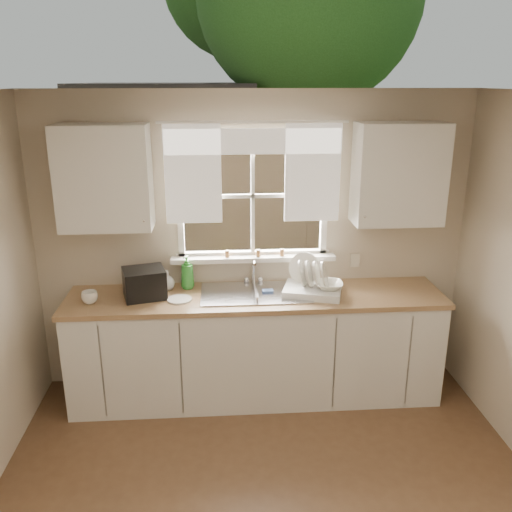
{
  "coord_description": "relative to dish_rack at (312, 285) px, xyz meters",
  "views": [
    {
      "loc": [
        -0.29,
        -2.36,
        2.56
      ],
      "look_at": [
        0.0,
        1.65,
        1.25
      ],
      "focal_mm": 38.0,
      "sensor_mm": 36.0,
      "label": 1
    }
  ],
  "objects": [
    {
      "name": "room_walls",
      "position": [
        -0.46,
        -1.74,
        0.26
      ],
      "size": [
        3.62,
        4.02,
        2.5
      ],
      "color": "beige",
      "rests_on": "ground"
    },
    {
      "name": "ceiling",
      "position": [
        -0.46,
        -1.68,
        1.52
      ],
      "size": [
        3.6,
        4.0,
        0.02
      ],
      "primitive_type": "cube",
      "color": "silver",
      "rests_on": "room_walls"
    },
    {
      "name": "window",
      "position": [
        -0.46,
        0.33,
        0.51
      ],
      "size": [
        1.38,
        0.16,
        1.06
      ],
      "color": "white",
      "rests_on": "room_walls"
    },
    {
      "name": "curtains",
      "position": [
        -0.46,
        0.27,
        0.95
      ],
      "size": [
        1.5,
        0.03,
        0.81
      ],
      "color": "white",
      "rests_on": "room_walls"
    },
    {
      "name": "base_cabinets",
      "position": [
        -0.46,
        0.0,
        -0.55
      ],
      "size": [
        3.0,
        0.62,
        0.87
      ],
      "primitive_type": "cube",
      "color": "silver",
      "rests_on": "ground"
    },
    {
      "name": "countertop",
      "position": [
        -0.46,
        0.0,
        -0.09
      ],
      "size": [
        3.04,
        0.65,
        0.04
      ],
      "primitive_type": "cube",
      "color": "#9B764D",
      "rests_on": "base_cabinets"
    },
    {
      "name": "upper_cabinet_left",
      "position": [
        -1.61,
        0.15,
        0.87
      ],
      "size": [
        0.7,
        0.33,
        0.8
      ],
      "primitive_type": "cube",
      "color": "silver",
      "rests_on": "room_walls"
    },
    {
      "name": "upper_cabinet_right",
      "position": [
        0.69,
        0.15,
        0.87
      ],
      "size": [
        0.7,
        0.33,
        0.8
      ],
      "primitive_type": "cube",
      "color": "silver",
      "rests_on": "room_walls"
    },
    {
      "name": "wall_outlet",
      "position": [
        0.42,
        0.31,
        0.1
      ],
      "size": [
        0.08,
        0.01,
        0.12
      ],
      "primitive_type": "cube",
      "color": "beige",
      "rests_on": "room_walls"
    },
    {
      "name": "sill_jars",
      "position": [
        -0.44,
        0.26,
        0.2
      ],
      "size": [
        0.5,
        0.04,
        0.06
      ],
      "color": "brown",
      "rests_on": "window"
    },
    {
      "name": "backyard",
      "position": [
        0.12,
        6.74,
        2.48
      ],
      "size": [
        20.0,
        10.0,
        6.13
      ],
      "color": "#335421",
      "rests_on": "ground"
    },
    {
      "name": "sink",
      "position": [
        -0.46,
        0.04,
        -0.14
      ],
      "size": [
        0.88,
        0.52,
        0.4
      ],
      "color": "#B7B7BC",
      "rests_on": "countertop"
    },
    {
      "name": "dish_rack",
      "position": [
        0.0,
        0.0,
        0.0
      ],
      "size": [
        0.53,
        0.45,
        0.31
      ],
      "color": "white",
      "rests_on": "countertop"
    },
    {
      "name": "bowl",
      "position": [
        0.13,
        -0.05,
        0.02
      ],
      "size": [
        0.24,
        0.24,
        0.05
      ],
      "primitive_type": "imported",
      "rotation": [
        0.0,
        0.0,
        -0.07
      ],
      "color": "white",
      "rests_on": "dish_rack"
    },
    {
      "name": "soap_bottle_a",
      "position": [
        -1.01,
        0.19,
        0.07
      ],
      "size": [
        0.14,
        0.14,
        0.28
      ],
      "primitive_type": "imported",
      "rotation": [
        0.0,
        0.0,
        -0.4
      ],
      "color": "#2D8A2D",
      "rests_on": "countertop"
    },
    {
      "name": "soap_bottle_b",
      "position": [
        -1.47,
        0.14,
        0.03
      ],
      "size": [
        0.11,
        0.11,
        0.21
      ],
      "primitive_type": "imported",
      "rotation": [
        0.0,
        0.0,
        -0.24
      ],
      "color": "blue",
      "rests_on": "countertop"
    },
    {
      "name": "soap_bottle_c",
      "position": [
        -1.18,
        0.17,
        0.01
      ],
      "size": [
        0.15,
        0.15,
        0.17
      ],
      "primitive_type": "imported",
      "rotation": [
        0.0,
        0.0,
        0.14
      ],
      "color": "beige",
      "rests_on": "countertop"
    },
    {
      "name": "saucer",
      "position": [
        -1.06,
        -0.06,
        -0.06
      ],
      "size": [
        0.19,
        0.19,
        0.01
      ],
      "primitive_type": "cylinder",
      "color": "silver",
      "rests_on": "countertop"
    },
    {
      "name": "cup",
      "position": [
        -1.75,
        -0.07,
        -0.02
      ],
      "size": [
        0.15,
        0.15,
        0.1
      ],
      "primitive_type": "imported",
      "rotation": [
        0.0,
        0.0,
        -0.23
      ],
      "color": "white",
      "rests_on": "countertop"
    },
    {
      "name": "black_appliance",
      "position": [
        -1.34,
        0.03,
        0.05
      ],
      "size": [
        0.38,
        0.35,
        0.23
      ],
      "primitive_type": "cube",
      "rotation": [
        0.0,
        0.0,
        0.26
      ],
      "color": "black",
      "rests_on": "countertop"
    }
  ]
}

